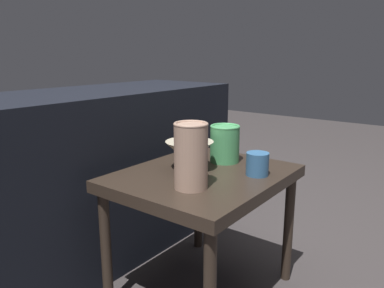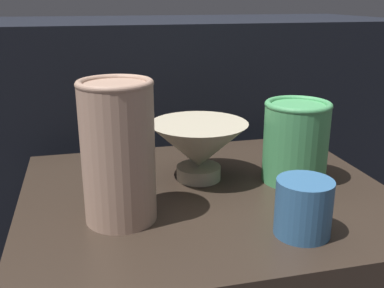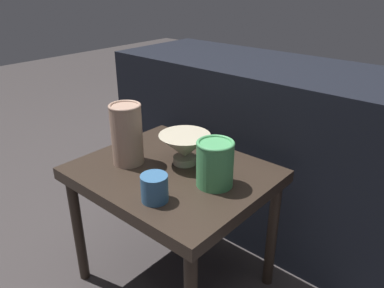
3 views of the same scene
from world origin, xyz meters
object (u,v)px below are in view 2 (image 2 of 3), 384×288
object	(u,v)px
bowl	(201,146)
vase_textured_left	(118,151)
cup	(303,207)
vase_colorful_right	(296,140)

from	to	relation	value
bowl	vase_textured_left	xyz separation A→B (m)	(-0.15, -0.12, 0.04)
vase_textured_left	cup	world-z (taller)	vase_textured_left
bowl	cup	distance (m)	0.24
bowl	vase_colorful_right	world-z (taller)	vase_colorful_right
vase_colorful_right	cup	world-z (taller)	vase_colorful_right
vase_colorful_right	vase_textured_left	bearing A→B (deg)	-166.57
cup	vase_colorful_right	bearing A→B (deg)	67.64
vase_textured_left	cup	bearing A→B (deg)	-23.81
bowl	vase_colorful_right	xyz separation A→B (m)	(0.15, -0.04, 0.01)
vase_colorful_right	cup	bearing A→B (deg)	-112.36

